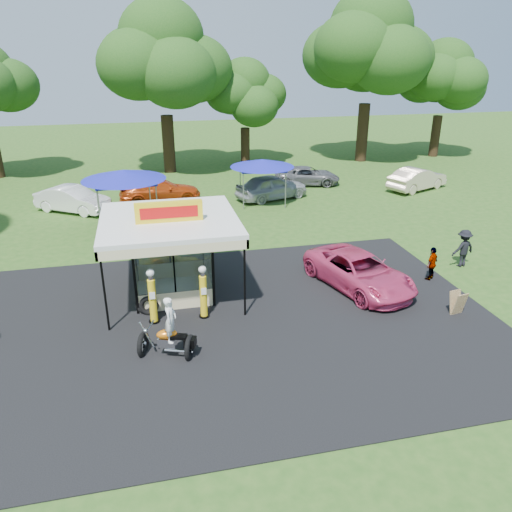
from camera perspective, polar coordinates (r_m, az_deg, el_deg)
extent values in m
plane|color=#264E18|center=(17.39, -1.39, -10.89)|extent=(120.00, 120.00, 0.00)
cube|color=black|center=(19.06, -2.62, -7.59)|extent=(20.00, 14.00, 0.04)
cube|color=white|center=(21.49, -9.35, -4.15)|extent=(3.00, 3.00, 0.06)
cube|color=white|center=(20.25, -9.92, 4.11)|extent=(5.40, 5.40, 0.18)
cube|color=yellow|center=(19.63, -9.92, 5.02)|extent=(2.60, 0.25, 0.80)
cube|color=red|center=(19.51, -9.90, 4.91)|extent=(2.21, 0.02, 0.45)
cylinder|color=black|center=(18.58, -16.93, -3.95)|extent=(0.08, 0.08, 3.20)
cylinder|color=black|center=(18.80, -1.30, -2.57)|extent=(0.08, 0.08, 3.20)
cylinder|color=black|center=(19.43, -11.52, -7.34)|extent=(0.42, 0.42, 0.09)
cylinder|color=yellow|center=(19.00, -11.73, -5.00)|extent=(0.28, 0.28, 1.70)
cylinder|color=silver|center=(18.59, -11.96, -2.42)|extent=(0.19, 0.19, 0.19)
sphere|color=white|center=(18.52, -12.00, -1.89)|extent=(0.30, 0.30, 0.30)
cube|color=white|center=(18.72, -11.78, -4.47)|extent=(0.21, 0.02, 0.28)
cylinder|color=black|center=(19.50, -5.92, -6.86)|extent=(0.41, 0.41, 0.09)
cylinder|color=yellow|center=(19.08, -6.03, -4.56)|extent=(0.28, 0.28, 1.66)
cylinder|color=silver|center=(18.68, -6.14, -2.04)|extent=(0.18, 0.18, 0.18)
sphere|color=white|center=(18.61, -6.17, -1.52)|extent=(0.30, 0.30, 0.30)
cube|color=white|center=(18.81, -6.00, -4.04)|extent=(0.20, 0.02, 0.28)
torus|color=black|center=(17.52, -12.78, -9.83)|extent=(0.47, 0.90, 0.90)
torus|color=black|center=(17.08, -7.61, -10.35)|extent=(0.47, 0.90, 0.90)
cube|color=silver|center=(17.17, -10.10, -9.63)|extent=(0.66, 0.48, 0.32)
ellipsoid|color=orange|center=(17.02, -10.17, -8.78)|extent=(0.69, 0.39, 0.32)
cube|color=black|center=(16.95, -8.92, -9.08)|extent=(0.65, 0.46, 0.11)
cube|color=black|center=(16.95, -7.54, -9.72)|extent=(0.48, 0.47, 0.30)
cylinder|color=silver|center=(17.27, -12.39, -8.81)|extent=(0.47, 0.22, 0.96)
cylinder|color=silver|center=(17.03, -11.97, -7.78)|extent=(0.27, 0.62, 0.05)
sphere|color=silver|center=(17.19, -12.50, -8.34)|extent=(0.17, 0.17, 0.17)
imported|color=white|center=(16.69, -9.76, -7.19)|extent=(0.56, 0.68, 1.61)
torus|color=black|center=(19.86, -12.15, -5.57)|extent=(0.84, 0.53, 0.80)
torus|color=black|center=(20.00, -12.56, -5.40)|extent=(0.83, 0.51, 0.80)
cube|color=#593819|center=(20.83, 22.21, -5.17)|extent=(0.57, 0.33, 0.95)
cube|color=#593819|center=(21.00, 21.87, -4.89)|extent=(0.57, 0.33, 0.95)
imported|color=yellow|center=(23.30, -9.82, -0.78)|extent=(2.82, 1.13, 0.96)
imported|color=#D23969|center=(21.87, 11.71, -1.74)|extent=(3.95, 5.94, 1.52)
imported|color=black|center=(25.45, 22.60, 0.84)|extent=(1.28, 0.88, 1.82)
imported|color=gray|center=(23.44, 19.46, -0.84)|extent=(0.98, 0.84, 1.57)
imported|color=white|center=(33.74, -20.21, 6.09)|extent=(5.01, 4.09, 1.61)
imported|color=#BA3D0E|center=(34.40, -10.91, 7.34)|extent=(5.48, 2.42, 1.56)
imported|color=#A1A1A5|center=(34.50, 1.80, 7.91)|extent=(5.41, 3.47, 1.71)
imported|color=#5D5D5F|center=(38.59, 5.86, 9.12)|extent=(5.28, 3.32, 1.36)
imported|color=beige|center=(38.72, 17.95, 8.39)|extent=(5.21, 3.55, 1.62)
cylinder|color=gray|center=(31.48, -17.36, 6.31)|extent=(0.07, 0.07, 2.63)
cylinder|color=gray|center=(31.37, -11.71, 6.82)|extent=(0.07, 0.07, 2.63)
cylinder|color=gray|center=(28.52, -17.70, 4.63)|extent=(0.07, 0.07, 2.63)
cylinder|color=gray|center=(28.40, -11.48, 5.19)|extent=(0.07, 0.07, 2.63)
cube|color=#1A1FAB|center=(29.55, -14.83, 8.35)|extent=(3.29, 3.29, 0.13)
cone|color=#1A1FAB|center=(29.47, -14.90, 8.99)|extent=(4.74, 4.74, 0.55)
cylinder|color=gray|center=(34.54, -2.06, 8.46)|extent=(0.06, 0.06, 2.34)
cylinder|color=gray|center=(35.14, 2.36, 8.70)|extent=(0.06, 0.06, 2.34)
cylinder|color=gray|center=(31.96, -1.12, 7.30)|extent=(0.06, 0.06, 2.34)
cylinder|color=gray|center=(32.60, 3.61, 7.57)|extent=(0.06, 0.06, 2.34)
cube|color=#1A1FAB|center=(33.24, 0.71, 10.09)|extent=(2.92, 2.92, 0.12)
cone|color=#1A1FAB|center=(33.18, 0.71, 10.60)|extent=(4.21, 4.21, 0.49)
cylinder|color=black|center=(42.92, -9.96, 12.50)|extent=(0.99, 0.99, 4.63)
ellipsoid|color=#194914|center=(42.31, -10.54, 20.53)|extent=(11.10, 11.10, 9.52)
cylinder|color=black|center=(45.52, -1.24, 12.45)|extent=(0.79, 0.79, 3.17)
ellipsoid|color=#194914|center=(44.99, -1.28, 17.54)|extent=(7.39, 7.39, 6.34)
cylinder|color=black|center=(47.71, 12.07, 13.62)|extent=(1.02, 1.02, 5.10)
ellipsoid|color=#194914|center=(47.19, 12.75, 21.45)|extent=(11.90, 11.90, 10.20)
cylinder|color=black|center=(51.82, 19.80, 12.77)|extent=(0.85, 0.85, 3.80)
ellipsoid|color=#194914|center=(51.33, 20.53, 17.98)|extent=(8.58, 8.58, 7.35)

